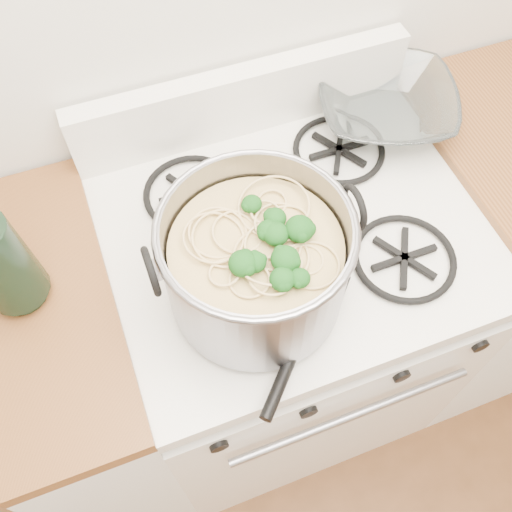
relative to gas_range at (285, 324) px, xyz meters
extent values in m
cube|color=white|center=(0.00, 0.00, -0.03)|extent=(0.76, 0.65, 0.81)
cube|color=white|center=(0.00, 0.00, 0.44)|extent=(0.76, 0.65, 0.04)
cube|color=black|center=(0.00, -0.31, -0.02)|extent=(0.58, 0.02, 0.46)
cube|color=black|center=(0.00, 0.00, 0.48)|extent=(0.60, 0.56, 0.02)
cylinder|color=black|center=(-0.28, -0.32, 0.34)|extent=(0.04, 0.03, 0.04)
cylinder|color=black|center=(-0.10, -0.32, 0.34)|extent=(0.04, 0.03, 0.04)
cylinder|color=black|center=(0.10, -0.32, 0.34)|extent=(0.04, 0.03, 0.04)
cylinder|color=black|center=(0.28, -0.32, 0.34)|extent=(0.04, 0.03, 0.04)
cube|color=silver|center=(-0.51, 0.00, 0.00)|extent=(0.25, 0.65, 0.88)
cube|color=#5C3216|center=(-0.51, 0.00, 0.46)|extent=(0.25, 0.65, 0.04)
cylinder|color=gray|center=(-0.13, -0.12, 0.59)|extent=(0.31, 0.31, 0.21)
torus|color=gray|center=(-0.13, -0.12, 0.69)|extent=(0.33, 0.33, 0.01)
torus|color=black|center=(-0.30, -0.12, 0.67)|extent=(0.01, 0.08, 0.08)
torus|color=black|center=(0.04, -0.12, 0.67)|extent=(0.01, 0.08, 0.08)
cylinder|color=tan|center=(-0.13, -0.12, 0.57)|extent=(0.29, 0.29, 0.16)
sphere|color=#134612|center=(-0.13, -0.12, 0.66)|extent=(0.04, 0.04, 0.04)
sphere|color=#134612|center=(-0.13, -0.12, 0.66)|extent=(0.04, 0.04, 0.04)
sphere|color=#134612|center=(-0.13, -0.12, 0.66)|extent=(0.04, 0.04, 0.04)
sphere|color=#134612|center=(-0.13, -0.12, 0.66)|extent=(0.04, 0.04, 0.04)
sphere|color=#134612|center=(-0.13, -0.12, 0.66)|extent=(0.04, 0.04, 0.04)
sphere|color=#134612|center=(-0.13, -0.12, 0.66)|extent=(0.04, 0.04, 0.04)
sphere|color=#134612|center=(-0.13, -0.12, 0.66)|extent=(0.04, 0.04, 0.04)
sphere|color=#134612|center=(-0.13, -0.12, 0.66)|extent=(0.04, 0.04, 0.04)
sphere|color=#134612|center=(-0.13, -0.12, 0.66)|extent=(0.04, 0.04, 0.04)
sphere|color=#134612|center=(-0.13, -0.12, 0.66)|extent=(0.04, 0.04, 0.04)
imported|color=white|center=(0.30, 0.20, 0.50)|extent=(0.16, 0.16, 0.03)
camera|label=1|loc=(-0.30, -0.58, 1.42)|focal=40.00mm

